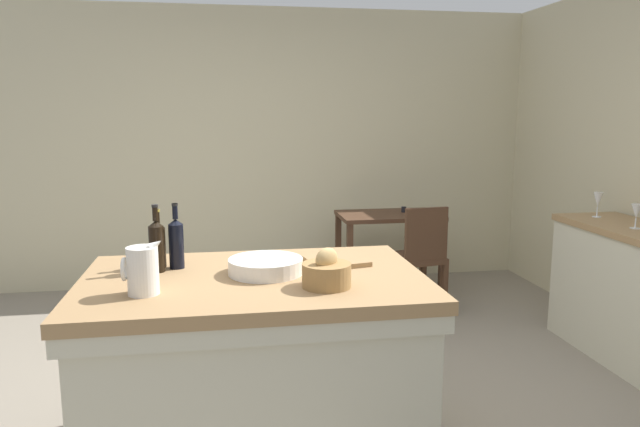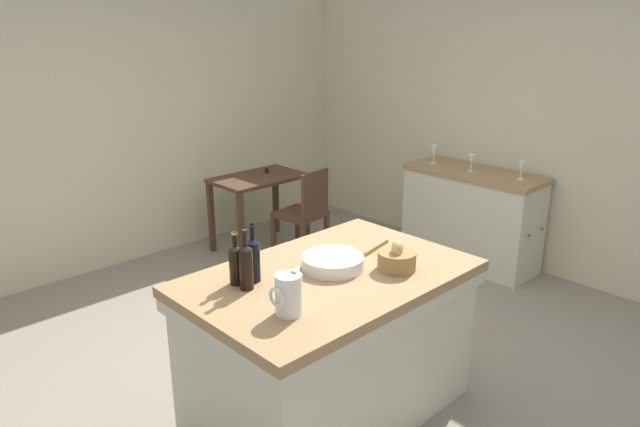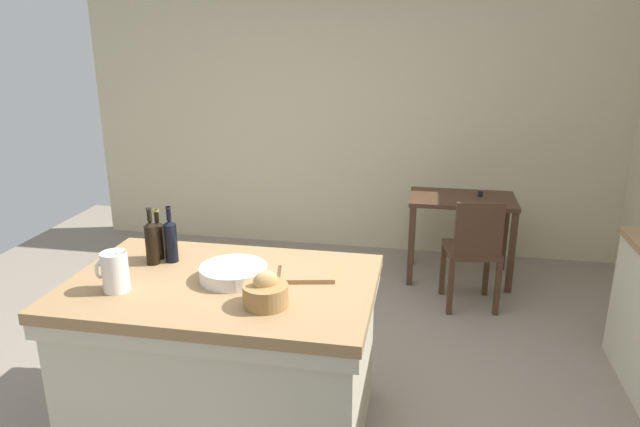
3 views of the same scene
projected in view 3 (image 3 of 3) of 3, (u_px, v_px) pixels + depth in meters
The scene contains 12 objects.
ground_plane at pixel (294, 388), 3.60m from camera, with size 6.76×6.76×0.00m, color gray.
wall_back at pixel (353, 119), 5.64m from camera, with size 5.32×0.12×2.60m, color beige.
island_table at pixel (225, 351), 3.12m from camera, with size 1.59×1.04×0.89m.
writing_desk at pixel (462, 211), 5.04m from camera, with size 0.90×0.56×0.80m.
wooden_chair at pixel (473, 249), 4.50m from camera, with size 0.46×0.46×0.91m.
pitcher at pixel (115, 271), 2.86m from camera, with size 0.17×0.13×0.24m.
wash_bowl at pixel (234, 273), 3.01m from camera, with size 0.35×0.35×0.07m, color silver.
bread_basket at pixel (266, 293), 2.71m from camera, with size 0.22×0.22×0.17m.
cutting_board at pixel (308, 272), 3.07m from camera, with size 0.28×0.26×0.02m, color #99754C.
wine_bottle_dark at pixel (171, 240), 3.21m from camera, with size 0.07×0.07×0.32m.
wine_bottle_amber at pixel (159, 239), 3.26m from camera, with size 0.07×0.07×0.29m.
wine_bottle_green at pixel (152, 241), 3.18m from camera, with size 0.07×0.07×0.32m.
Camera 3 is at (0.73, -3.02, 2.13)m, focal length 32.52 mm.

